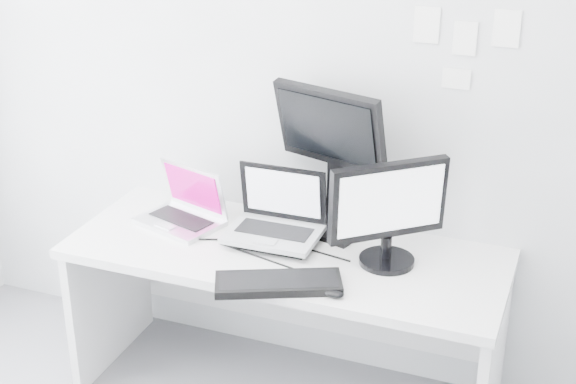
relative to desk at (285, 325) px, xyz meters
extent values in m
plane|color=silver|center=(0.00, 0.35, 0.99)|extent=(3.60, 0.00, 3.60)
cube|color=silver|center=(0.00, 0.00, 0.00)|extent=(1.80, 0.70, 0.73)
cube|color=silver|center=(-0.52, 0.05, 0.50)|extent=(0.41, 0.36, 0.26)
cube|color=black|center=(-0.16, 0.26, 0.45)|extent=(0.11, 0.11, 0.18)
cube|color=#ADB0B5|center=(-0.07, 0.03, 0.52)|extent=(0.38, 0.30, 0.31)
cube|color=black|center=(0.13, 0.21, 0.70)|extent=(0.52, 0.31, 0.67)
cube|color=black|center=(0.42, 0.04, 0.59)|extent=(0.51, 0.48, 0.44)
cube|color=black|center=(0.08, -0.29, 0.38)|extent=(0.50, 0.35, 0.03)
ellipsoid|color=black|center=(0.29, -0.27, 0.38)|extent=(0.11, 0.09, 0.03)
cube|color=white|center=(0.45, 0.34, 1.26)|extent=(0.10, 0.00, 0.14)
cube|color=white|center=(0.60, 0.34, 1.22)|extent=(0.09, 0.00, 0.13)
cube|color=white|center=(0.75, 0.34, 1.26)|extent=(0.10, 0.00, 0.14)
cube|color=white|center=(0.58, 0.34, 1.05)|extent=(0.11, 0.00, 0.08)
camera|label=1|loc=(1.10, -2.82, 1.97)|focal=52.14mm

